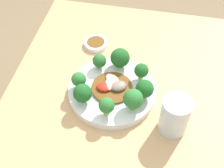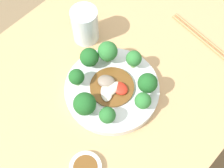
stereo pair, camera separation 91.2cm
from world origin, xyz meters
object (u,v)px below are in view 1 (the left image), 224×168
broccoli_north (145,89)px  stirfry_center (112,86)px  broccoli_southwest (99,61)px  broccoli_south (79,80)px  broccoli_east (107,106)px  broccoli_southeast (83,93)px  sauce_dish (96,43)px  plate (112,91)px  drinking_glass (175,116)px  broccoli_northwest (141,71)px  broccoli_west (120,58)px  broccoli_northeast (133,99)px

broccoli_north → stirfry_center: bearing=-98.8°
broccoli_southwest → broccoli_south: broccoli_south is taller
broccoli_east → broccoli_southeast: same height
broccoli_east → broccoli_south: size_ratio=1.07×
sauce_dish → broccoli_southeast: bearing=5.6°
broccoli_southwest → plate: bearing=35.6°
broccoli_southwest → drinking_glass: bearing=56.2°
broccoli_northwest → plate: bearing=-55.0°
broccoli_southwest → stirfry_center: broccoli_southwest is taller
broccoli_west → broccoli_northwest: size_ratio=1.14×
stirfry_center → broccoli_west: bearing=175.8°
broccoli_northwest → broccoli_southeast: 0.18m
broccoli_southeast → broccoli_south: bearing=-153.2°
broccoli_southwest → drinking_glass: (0.16, 0.23, 0.00)m
broccoli_east → drinking_glass: bearing=92.2°
broccoli_north → plate: bearing=-97.3°
broccoli_northwest → sauce_dish: 0.23m
plate → broccoli_south: bearing=-82.3°
plate → broccoli_northeast: bearing=50.3°
broccoli_northeast → broccoli_north: (-0.04, 0.03, -0.00)m
drinking_glass → stirfry_center: bearing=-115.1°
broccoli_northwest → stirfry_center: 0.09m
broccoli_west → broccoli_northwest: bearing=60.6°
broccoli_southwest → broccoli_east: bearing=19.1°
broccoli_east → broccoli_south: 0.12m
broccoli_northeast → broccoli_southeast: bearing=-89.2°
broccoli_north → sauce_dish: broccoli_north is taller
broccoli_east → broccoli_southwest: broccoli_east is taller
broccoli_west → plate: bearing=-3.8°
broccoli_west → broccoli_northwest: broccoli_west is taller
plate → broccoli_west: bearing=176.2°
broccoli_north → broccoli_southeast: bearing=-74.0°
plate → sauce_dish: size_ratio=3.24×
broccoli_west → stirfry_center: 0.09m
broccoli_northeast → sauce_dish: size_ratio=0.86×
plate → broccoli_northeast: 0.10m
broccoli_east → sauce_dish: bearing=-161.0°
broccoli_south → broccoli_north: bearing=90.2°
drinking_glass → sauce_dish: (-0.28, -0.27, -0.05)m
broccoli_northwest → broccoli_southeast: size_ratio=0.96×
sauce_dish → drinking_glass: bearing=44.8°
broccoli_south → broccoli_southeast: size_ratio=0.92×
plate → broccoli_north: size_ratio=4.16×
broccoli_northeast → broccoli_southwest: bearing=-137.1°
broccoli_west → broccoli_southwest: broccoli_west is taller
plate → drinking_glass: bearing=65.5°
broccoli_northeast → sauce_dish: broccoli_northeast is taller
broccoli_southwest → broccoli_northwest: bearing=80.7°
plate → broccoli_east: broccoli_east is taller
broccoli_southwest → broccoli_west: bearing=107.0°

